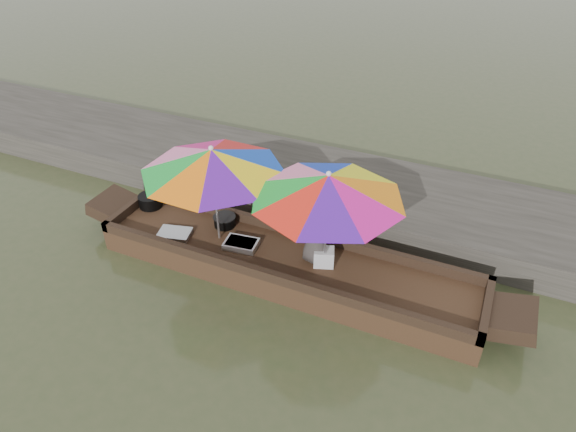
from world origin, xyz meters
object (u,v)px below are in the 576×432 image
at_px(supply_bag, 324,257).
at_px(umbrella_stern, 326,223).
at_px(umbrella_bow, 215,195).
at_px(cooking_pot, 150,201).
at_px(vendor, 317,231).
at_px(tray_scallop, 175,233).
at_px(charcoal_grill, 225,221).
at_px(tray_crayfish, 241,244).
at_px(boat_hull, 285,266).

bearing_deg(supply_bag, umbrella_stern, -64.33).
xyz_separation_m(umbrella_bow, umbrella_stern, (1.70, 0.00, 0.00)).
relative_size(cooking_pot, vendor, 0.37).
height_order(cooking_pot, supply_bag, supply_bag).
relative_size(supply_bag, vendor, 0.27).
distance_m(tray_scallop, charcoal_grill, 0.79).
bearing_deg(cooking_pot, tray_crayfish, -10.51).
xyz_separation_m(boat_hull, supply_bag, (0.57, 0.06, 0.30)).
height_order(cooking_pot, tray_scallop, cooking_pot).
height_order(charcoal_grill, umbrella_bow, umbrella_bow).
relative_size(tray_scallop, umbrella_stern, 0.24).
bearing_deg(boat_hull, tray_scallop, -172.85).
distance_m(boat_hull, tray_crayfish, 0.73).
bearing_deg(umbrella_stern, tray_crayfish, -177.65).
bearing_deg(boat_hull, supply_bag, 6.43).
bearing_deg(charcoal_grill, umbrella_bow, -74.94).
bearing_deg(vendor, boat_hull, 11.81).
relative_size(charcoal_grill, umbrella_bow, 0.16).
xyz_separation_m(tray_crayfish, umbrella_bow, (-0.41, 0.05, 0.73)).
distance_m(supply_bag, umbrella_stern, 0.65).
distance_m(supply_bag, umbrella_bow, 1.79).
distance_m(tray_scallop, umbrella_stern, 2.49).
relative_size(cooking_pot, charcoal_grill, 1.15).
xyz_separation_m(charcoal_grill, vendor, (1.62, -0.21, 0.44)).
relative_size(tray_crayfish, vendor, 0.47).
bearing_deg(supply_bag, boat_hull, -173.57).
distance_m(boat_hull, charcoal_grill, 1.25).
bearing_deg(cooking_pot, charcoal_grill, 0.79).
xyz_separation_m(tray_crayfish, tray_scallop, (-1.07, -0.17, -0.01)).
distance_m(umbrella_bow, umbrella_stern, 1.70).
bearing_deg(charcoal_grill, boat_hull, -14.98).
bearing_deg(umbrella_stern, cooking_pot, 174.66).
xyz_separation_m(supply_bag, umbrella_bow, (-1.67, -0.06, 0.65)).
height_order(boat_hull, tray_scallop, tray_scallop).
bearing_deg(tray_crayfish, umbrella_stern, 2.35).
xyz_separation_m(boat_hull, charcoal_grill, (-1.19, 0.32, 0.25)).
distance_m(tray_crayfish, umbrella_bow, 0.84).
bearing_deg(cooking_pot, supply_bag, -4.24).
bearing_deg(umbrella_bow, boat_hull, 0.00).
bearing_deg(tray_crayfish, tray_scallop, -171.07).
bearing_deg(umbrella_stern, supply_bag, 115.67).
height_order(supply_bag, umbrella_stern, umbrella_stern).
height_order(cooking_pot, tray_crayfish, cooking_pot).
bearing_deg(charcoal_grill, umbrella_stern, -10.07).
xyz_separation_m(tray_crayfish, vendor, (1.12, 0.16, 0.47)).
distance_m(boat_hull, umbrella_stern, 1.12).
bearing_deg(cooking_pot, umbrella_bow, -11.35).
bearing_deg(vendor, umbrella_stern, 145.88).
bearing_deg(charcoal_grill, tray_crayfish, -36.93).
relative_size(charcoal_grill, vendor, 0.32).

